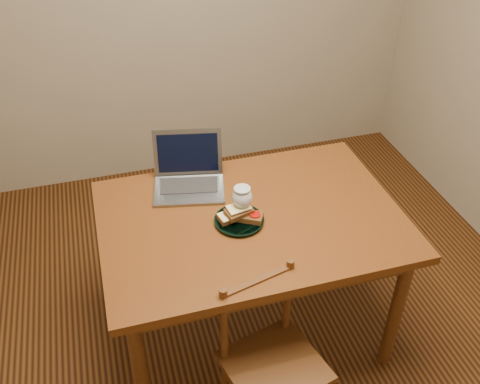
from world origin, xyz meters
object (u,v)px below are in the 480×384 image
object	(u,v)px
chair	(272,356)
milk_glass	(242,204)
laptop	(188,172)
table	(251,231)
plate	(239,221)

from	to	relation	value
chair	milk_glass	size ratio (longest dim) A/B	2.64
laptop	milk_glass	bearing A→B (deg)	-50.89
table	chair	world-z (taller)	chair
table	laptop	size ratio (longest dim) A/B	3.49
table	milk_glass	xyz separation A→B (m)	(-0.04, -0.00, 0.17)
chair	laptop	size ratio (longest dim) A/B	1.18
laptop	chair	bearing A→B (deg)	-67.67
milk_glass	plate	bearing A→B (deg)	-134.21
chair	laptop	distance (m)	0.90
laptop	table	bearing A→B (deg)	-44.95
chair	laptop	world-z (taller)	laptop
milk_glass	chair	bearing A→B (deg)	-92.18
plate	milk_glass	size ratio (longest dim) A/B	1.29
table	milk_glass	size ratio (longest dim) A/B	7.82
table	chair	distance (m)	0.54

